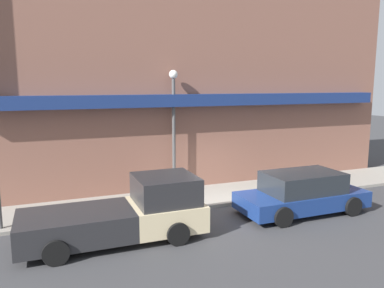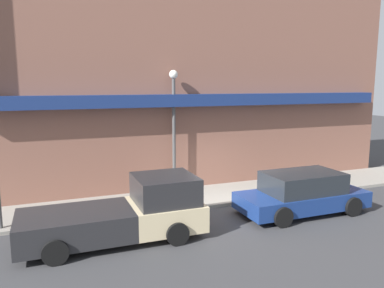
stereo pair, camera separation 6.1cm
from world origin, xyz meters
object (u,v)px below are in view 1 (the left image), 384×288
at_px(fire_hydrant, 157,195).
at_px(pickup_truck, 126,213).
at_px(street_lamp, 174,116).
at_px(parked_car, 302,193).

bearing_deg(fire_hydrant, pickup_truck, -123.91).
bearing_deg(street_lamp, pickup_truck, -125.92).
distance_m(pickup_truck, parked_car, 6.41).
height_order(pickup_truck, fire_hydrant, pickup_truck).
xyz_separation_m(fire_hydrant, street_lamp, (1.19, 1.46, 2.84)).
bearing_deg(pickup_truck, fire_hydrant, 55.94).
distance_m(parked_car, fire_hydrant, 5.36).
relative_size(pickup_truck, street_lamp, 1.06).
bearing_deg(street_lamp, parked_car, -47.95).
height_order(pickup_truck, parked_car, pickup_truck).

